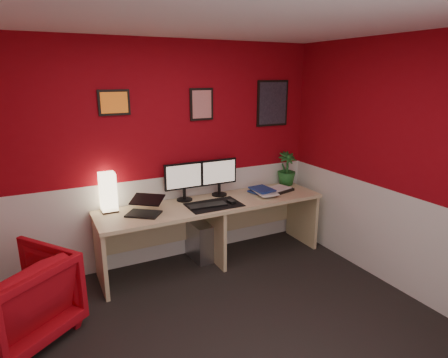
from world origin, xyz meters
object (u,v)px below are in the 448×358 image
at_px(monitor_left, 184,176).
at_px(monitor_right, 219,172).
at_px(shoji_lamp, 108,193).
at_px(armchair, 15,299).
at_px(desk, 214,232).
at_px(laptop, 143,205).
at_px(potted_plant, 287,169).
at_px(pc_tower, 199,240).
at_px(zen_tray, 278,190).

relative_size(monitor_left, monitor_right, 1.00).
height_order(shoji_lamp, monitor_right, monitor_right).
bearing_deg(armchair, desk, 157.02).
bearing_deg(armchair, monitor_right, 161.15).
distance_m(laptop, monitor_right, 1.03).
height_order(shoji_lamp, laptop, shoji_lamp).
distance_m(potted_plant, pc_tower, 1.46).
xyz_separation_m(zen_tray, armchair, (-2.92, -0.52, -0.38)).
distance_m(potted_plant, armchair, 3.31).
height_order(desk, monitor_right, monitor_right).
bearing_deg(monitor_left, armchair, -158.05).
bearing_deg(armchair, potted_plant, 155.99).
relative_size(monitor_left, armchair, 0.73).
xyz_separation_m(laptop, monitor_left, (0.55, 0.25, 0.18)).
xyz_separation_m(desk, armchair, (-2.02, -0.49, -0.00)).
bearing_deg(desk, zen_tray, 1.92).
height_order(desk, pc_tower, desk).
bearing_deg(pc_tower, shoji_lamp, 172.10).
bearing_deg(armchair, shoji_lamp, -178.44).
xyz_separation_m(desk, laptop, (-0.81, -0.03, 0.47)).
bearing_deg(monitor_left, monitor_right, -0.52).
relative_size(potted_plant, armchair, 0.54).
distance_m(shoji_lamp, laptop, 0.40).
height_order(laptop, potted_plant, potted_plant).
distance_m(monitor_right, zen_tray, 0.79).
xyz_separation_m(laptop, armchair, (-1.21, -0.46, -0.48)).
relative_size(zen_tray, armchair, 0.44).
distance_m(monitor_left, zen_tray, 1.21).
bearing_deg(potted_plant, zen_tray, -143.93).
distance_m(shoji_lamp, pc_tower, 1.21).
distance_m(laptop, potted_plant, 1.98).
bearing_deg(armchair, zen_tray, 153.51).
distance_m(monitor_left, potted_plant, 1.42).
distance_m(shoji_lamp, potted_plant, 2.26).
bearing_deg(potted_plant, shoji_lamp, 179.70).
height_order(monitor_left, zen_tray, monitor_left).
distance_m(monitor_left, pc_tower, 0.81).
bearing_deg(pc_tower, monitor_right, 4.79).
height_order(pc_tower, armchair, armchair).
distance_m(monitor_left, monitor_right, 0.44).
bearing_deg(potted_plant, monitor_right, -179.70).
bearing_deg(desk, laptop, -178.00).
bearing_deg(monitor_right, zen_tray, -14.43).
bearing_deg(potted_plant, laptop, -172.81).
xyz_separation_m(laptop, zen_tray, (1.70, 0.06, -0.09)).
relative_size(shoji_lamp, armchair, 0.50).
height_order(laptop, pc_tower, laptop).
height_order(zen_tray, potted_plant, potted_plant).
xyz_separation_m(desk, pc_tower, (-0.12, 0.17, -0.14)).
bearing_deg(laptop, monitor_left, 62.17).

